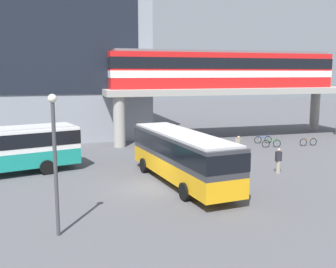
{
  "coord_description": "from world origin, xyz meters",
  "views": [
    {
      "loc": [
        -5.09,
        -22.23,
        6.88
      ],
      "look_at": [
        3.15,
        6.36,
        2.2
      ],
      "focal_mm": 41.77,
      "sensor_mm": 36.0,
      "label": 1
    }
  ],
  "objects_px": {
    "bicycle_silver": "(230,146)",
    "bicycle_black": "(204,143)",
    "bicycle_brown": "(308,142)",
    "pedestrian_at_kerb": "(238,147)",
    "pedestrian_waiting_near_stop": "(278,161)",
    "bicycle_blue": "(263,140)",
    "bus_main": "(182,152)",
    "bicycle_green": "(271,143)",
    "station_building": "(0,53)",
    "train": "(224,69)"
  },
  "relations": [
    {
      "from": "bicycle_black",
      "to": "pedestrian_at_kerb",
      "type": "height_order",
      "value": "pedestrian_at_kerb"
    },
    {
      "from": "bicycle_blue",
      "to": "pedestrian_waiting_near_stop",
      "type": "bearing_deg",
      "value": -114.65
    },
    {
      "from": "train",
      "to": "bicycle_brown",
      "type": "relative_size",
      "value": 13.61
    },
    {
      "from": "station_building",
      "to": "pedestrian_at_kerb",
      "type": "bearing_deg",
      "value": -41.0
    },
    {
      "from": "bicycle_green",
      "to": "pedestrian_waiting_near_stop",
      "type": "bearing_deg",
      "value": -118.11
    },
    {
      "from": "pedestrian_at_kerb",
      "to": "pedestrian_waiting_near_stop",
      "type": "height_order",
      "value": "pedestrian_waiting_near_stop"
    },
    {
      "from": "bicycle_silver",
      "to": "bicycle_brown",
      "type": "height_order",
      "value": "same"
    },
    {
      "from": "station_building",
      "to": "bicycle_black",
      "type": "relative_size",
      "value": 17.52
    },
    {
      "from": "bicycle_silver",
      "to": "pedestrian_at_kerb",
      "type": "xyz_separation_m",
      "value": [
        -0.4,
        -2.41,
        0.43
      ]
    },
    {
      "from": "bicycle_silver",
      "to": "pedestrian_at_kerb",
      "type": "bearing_deg",
      "value": -99.5
    },
    {
      "from": "station_building",
      "to": "bicycle_silver",
      "type": "relative_size",
      "value": 16.89
    },
    {
      "from": "train",
      "to": "bicycle_silver",
      "type": "bearing_deg",
      "value": -108.88
    },
    {
      "from": "station_building",
      "to": "bicycle_silver",
      "type": "xyz_separation_m",
      "value": [
        20.42,
        -15.0,
        -8.61
      ]
    },
    {
      "from": "bicycle_blue",
      "to": "bicycle_brown",
      "type": "distance_m",
      "value": 4.21
    },
    {
      "from": "bus_main",
      "to": "pedestrian_waiting_near_stop",
      "type": "xyz_separation_m",
      "value": [
        7.22,
        0.57,
        -1.16
      ]
    },
    {
      "from": "bicycle_brown",
      "to": "pedestrian_at_kerb",
      "type": "xyz_separation_m",
      "value": [
        -8.5,
        -2.37,
        0.43
      ]
    },
    {
      "from": "bicycle_blue",
      "to": "bicycle_green",
      "type": "bearing_deg",
      "value": -98.81
    },
    {
      "from": "bicycle_green",
      "to": "pedestrian_at_kerb",
      "type": "bearing_deg",
      "value": -150.86
    },
    {
      "from": "station_building",
      "to": "bus_main",
      "type": "bearing_deg",
      "value": -61.58
    },
    {
      "from": "bicycle_silver",
      "to": "bicycle_black",
      "type": "relative_size",
      "value": 1.04
    },
    {
      "from": "bus_main",
      "to": "bicycle_black",
      "type": "xyz_separation_m",
      "value": [
        5.9,
        11.25,
        -1.63
      ]
    },
    {
      "from": "bicycle_black",
      "to": "bicycle_blue",
      "type": "bearing_deg",
      "value": -0.36
    },
    {
      "from": "bicycle_blue",
      "to": "pedestrian_at_kerb",
      "type": "relative_size",
      "value": 1.06
    },
    {
      "from": "bicycle_brown",
      "to": "pedestrian_at_kerb",
      "type": "height_order",
      "value": "pedestrian_at_kerb"
    },
    {
      "from": "bicycle_green",
      "to": "bicycle_black",
      "type": "bearing_deg",
      "value": 159.89
    },
    {
      "from": "bicycle_black",
      "to": "pedestrian_waiting_near_stop",
      "type": "distance_m",
      "value": 10.77
    },
    {
      "from": "bicycle_silver",
      "to": "bicycle_blue",
      "type": "distance_m",
      "value": 5.16
    },
    {
      "from": "bicycle_silver",
      "to": "bicycle_brown",
      "type": "relative_size",
      "value": 1.0
    },
    {
      "from": "bus_main",
      "to": "bicycle_green",
      "type": "bearing_deg",
      "value": 37.7
    },
    {
      "from": "bicycle_green",
      "to": "bus_main",
      "type": "bearing_deg",
      "value": -142.3
    },
    {
      "from": "bicycle_green",
      "to": "pedestrian_at_kerb",
      "type": "height_order",
      "value": "pedestrian_at_kerb"
    },
    {
      "from": "bus_main",
      "to": "pedestrian_at_kerb",
      "type": "distance_m",
      "value": 9.69
    },
    {
      "from": "bicycle_blue",
      "to": "bicycle_black",
      "type": "height_order",
      "value": "same"
    },
    {
      "from": "bus_main",
      "to": "bicycle_blue",
      "type": "bearing_deg",
      "value": 42.82
    },
    {
      "from": "bicycle_silver",
      "to": "bicycle_blue",
      "type": "xyz_separation_m",
      "value": [
        4.61,
        2.32,
        0.0
      ]
    },
    {
      "from": "bicycle_black",
      "to": "station_building",
      "type": "bearing_deg",
      "value": 146.13
    },
    {
      "from": "bus_main",
      "to": "pedestrian_at_kerb",
      "type": "xyz_separation_m",
      "value": [
        7.09,
        6.49,
        -1.2
      ]
    },
    {
      "from": "bicycle_silver",
      "to": "bicycle_black",
      "type": "xyz_separation_m",
      "value": [
        -1.59,
        2.36,
        0.0
      ]
    },
    {
      "from": "bicycle_silver",
      "to": "pedestrian_waiting_near_stop",
      "type": "bearing_deg",
      "value": -91.89
    },
    {
      "from": "bus_main",
      "to": "bicycle_brown",
      "type": "bearing_deg",
      "value": 29.61
    },
    {
      "from": "pedestrian_waiting_near_stop",
      "to": "bicycle_blue",
      "type": "bearing_deg",
      "value": 65.35
    },
    {
      "from": "train",
      "to": "bicycle_silver",
      "type": "xyz_separation_m",
      "value": [
        -2.32,
        -6.78,
        -6.9
      ]
    },
    {
      "from": "bicycle_silver",
      "to": "bicycle_brown",
      "type": "xyz_separation_m",
      "value": [
        8.1,
        -0.03,
        0.0
      ]
    },
    {
      "from": "bicycle_silver",
      "to": "bicycle_black",
      "type": "bearing_deg",
      "value": 124.08
    },
    {
      "from": "bicycle_green",
      "to": "bicycle_blue",
      "type": "bearing_deg",
      "value": 81.19
    },
    {
      "from": "bus_main",
      "to": "bicycle_black",
      "type": "distance_m",
      "value": 12.81
    },
    {
      "from": "bus_main",
      "to": "bicycle_silver",
      "type": "xyz_separation_m",
      "value": [
        7.49,
        8.9,
        -1.63
      ]
    },
    {
      "from": "station_building",
      "to": "bicycle_black",
      "type": "xyz_separation_m",
      "value": [
        18.83,
        -12.64,
        -8.61
      ]
    },
    {
      "from": "bus_main",
      "to": "bicycle_blue",
      "type": "relative_size",
      "value": 6.32
    },
    {
      "from": "bus_main",
      "to": "pedestrian_at_kerb",
      "type": "height_order",
      "value": "bus_main"
    }
  ]
}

